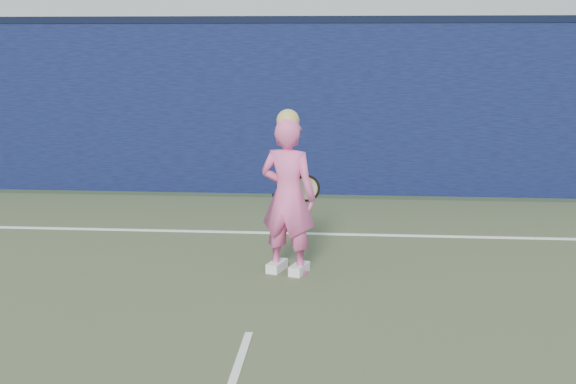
{
  "coord_description": "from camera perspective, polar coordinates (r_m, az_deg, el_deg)",
  "views": [
    {
      "loc": [
        0.72,
        -4.24,
        2.23
      ],
      "look_at": [
        0.18,
        2.55,
        0.81
      ],
      "focal_mm": 45.0,
      "sensor_mm": 36.0,
      "label": 1
    }
  ],
  "objects": [
    {
      "name": "backstop_wall",
      "position": [
        10.81,
        0.71,
        6.54
      ],
      "size": [
        24.0,
        0.4,
        2.5
      ],
      "primitive_type": "cube",
      "color": "#0C0D35",
      "rests_on": "ground"
    },
    {
      "name": "wall_cap",
      "position": [
        10.77,
        0.73,
        13.45
      ],
      "size": [
        24.0,
        0.42,
        0.1
      ],
      "primitive_type": "cube",
      "color": "black",
      "rests_on": "backstop_wall"
    },
    {
      "name": "player",
      "position": [
        6.97,
        0.0,
        -0.31
      ],
      "size": [
        0.65,
        0.53,
        1.61
      ],
      "rotation": [
        0.0,
        0.0,
        2.82
      ],
      "color": "pink",
      "rests_on": "ground"
    },
    {
      "name": "racket",
      "position": [
        7.38,
        1.26,
        0.25
      ],
      "size": [
        0.51,
        0.18,
        0.28
      ],
      "rotation": [
        0.0,
        0.0,
        -0.37
      ],
      "color": "black",
      "rests_on": "ground"
    }
  ]
}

